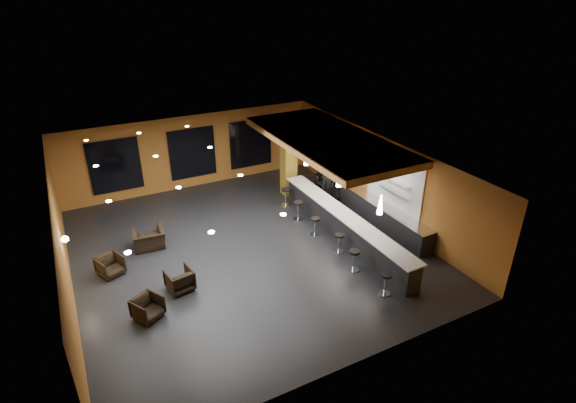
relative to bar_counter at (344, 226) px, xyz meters
name	(u,v)px	position (x,y,z in m)	size (l,w,h in m)	color
floor	(247,250)	(-3.65, 1.00, -0.55)	(12.00, 13.00, 0.10)	black
ceiling	(243,160)	(-3.65, 1.00, 3.05)	(12.00, 13.00, 0.10)	black
wall_back	(192,152)	(-3.65, 7.55, 1.25)	(12.00, 0.10, 3.50)	#A36224
wall_front	(350,316)	(-3.65, -5.55, 1.25)	(12.00, 0.10, 3.50)	#A36224
wall_left	(60,249)	(-9.70, 1.00, 1.25)	(0.10, 13.00, 3.50)	#A36224
wall_right	(380,176)	(2.40, 1.00, 1.25)	(0.10, 13.00, 3.50)	#A36224
wood_soffit	(327,140)	(0.35, 2.00, 2.86)	(3.60, 8.00, 0.28)	#AC6E32
window_left	(115,166)	(-7.15, 7.44, 1.20)	(2.20, 0.06, 2.40)	black
window_center	(192,153)	(-3.65, 7.44, 1.20)	(2.20, 0.06, 2.40)	black
window_right	(251,144)	(-0.65, 7.44, 1.20)	(2.20, 0.06, 2.40)	black
tile_backsplash	(395,180)	(2.31, 0.00, 1.50)	(0.06, 3.20, 2.40)	white
bar_counter	(344,226)	(0.00, 0.00, 0.00)	(0.60, 8.00, 1.00)	black
bar_top	(344,215)	(0.00, 0.00, 0.52)	(0.78, 8.10, 0.05)	white
prep_counter	(377,212)	(2.00, 0.50, -0.07)	(0.70, 6.00, 0.86)	black
prep_top	(378,202)	(2.00, 0.50, 0.39)	(0.72, 6.00, 0.03)	silver
wall_shelf_lower	(394,192)	(2.17, -0.20, 1.10)	(0.30, 1.50, 0.03)	silver
wall_shelf_upper	(395,181)	(2.17, -0.20, 1.55)	(0.30, 1.50, 0.03)	silver
column	(289,158)	(0.00, 4.60, 1.25)	(0.60, 0.60, 3.50)	olive
wall_sconce	(65,239)	(-9.53, 1.50, 1.30)	(0.22, 0.22, 0.22)	#FFE5B2
pendant_0	(380,204)	(0.00, -2.00, 1.85)	(0.20, 0.20, 0.70)	white
pendant_1	(339,178)	(0.00, 0.50, 1.85)	(0.20, 0.20, 0.70)	white
pendant_2	(306,157)	(0.00, 3.00, 1.85)	(0.20, 0.20, 0.70)	white
staff_a	(328,188)	(0.85, 2.54, 0.43)	(0.68, 0.44, 1.85)	black
staff_b	(320,182)	(1.07, 3.50, 0.28)	(0.76, 0.59, 1.57)	black
staff_c	(337,183)	(1.60, 2.92, 0.34)	(0.82, 0.54, 1.68)	black
armchair_a	(148,308)	(-7.74, -1.16, -0.15)	(0.75, 0.78, 0.71)	black
armchair_b	(180,280)	(-6.53, -0.26, -0.13)	(0.79, 0.82, 0.74)	black
armchair_c	(110,266)	(-8.40, 1.64, -0.15)	(0.76, 0.78, 0.71)	black
armchair_d	(149,239)	(-6.86, 2.78, -0.13)	(1.14, 1.00, 0.74)	black
bar_stool_0	(386,281)	(-0.78, -3.53, -0.01)	(0.39, 0.39, 0.76)	silver
bar_stool_1	(354,258)	(-0.91, -1.99, 0.01)	(0.40, 0.40, 0.79)	silver
bar_stool_2	(339,241)	(-0.71, -0.77, -0.03)	(0.38, 0.38, 0.74)	silver
bar_stool_3	(315,224)	(-0.87, 0.70, -0.02)	(0.38, 0.38, 0.75)	silver
bar_stool_4	(298,208)	(-0.85, 2.12, 0.03)	(0.42, 0.42, 0.83)	silver
bar_stool_5	(286,195)	(-0.70, 3.53, 0.02)	(0.41, 0.41, 0.81)	silver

